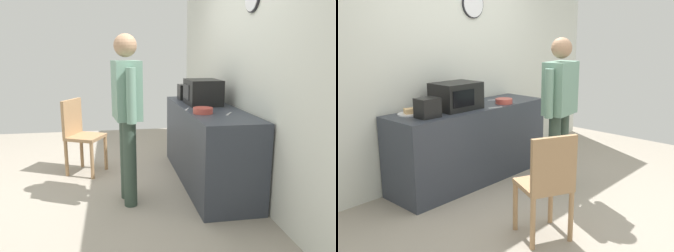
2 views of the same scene
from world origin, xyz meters
TOP-DOWN VIEW (x-y plane):
  - ground_plane at (0.00, 0.00)m, footprint 6.00×6.00m
  - back_wall at (0.00, 1.60)m, footprint 5.40×0.13m
  - kitchen_counter at (-0.09, 1.22)m, footprint 2.04×0.62m
  - microwave at (-0.30, 1.21)m, footprint 0.50×0.39m
  - sandwich_plate at (-0.82, 1.36)m, footprint 0.26×0.26m
  - salad_bowl at (0.31, 1.05)m, footprint 0.21×0.21m
  - toaster at (-0.78, 1.10)m, footprint 0.22×0.18m
  - fork_utensil at (0.05, 0.94)m, footprint 0.17×0.08m
  - spoon_utensil at (0.40, 1.30)m, footprint 0.15×0.11m
  - person_standing at (0.35, 0.27)m, footprint 0.59×0.29m
  - wooden_chair at (-0.63, -0.28)m, footprint 0.54×0.54m

SIDE VIEW (x-z plane):
  - ground_plane at x=0.00m, z-range 0.00..0.00m
  - kitchen_counter at x=-0.09m, z-range 0.00..0.89m
  - wooden_chair at x=-0.63m, z-range 0.05..0.99m
  - fork_utensil at x=0.05m, z-range 0.89..0.90m
  - spoon_utensil at x=0.40m, z-range 0.89..0.90m
  - sandwich_plate at x=-0.82m, z-range 0.88..0.95m
  - salad_bowl at x=0.31m, z-range 0.89..0.95m
  - person_standing at x=0.35m, z-range 0.15..1.83m
  - toaster at x=-0.78m, z-range 0.89..1.09m
  - microwave at x=-0.30m, z-range 0.89..1.19m
  - back_wall at x=0.00m, z-range 0.00..2.60m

